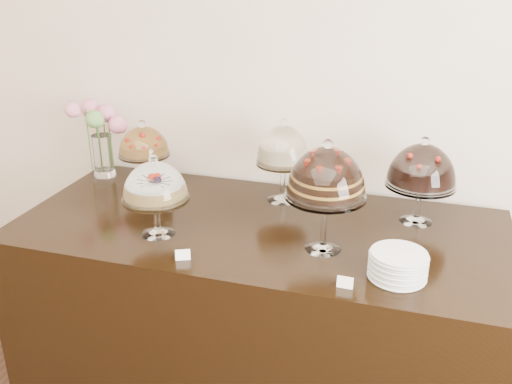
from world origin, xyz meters
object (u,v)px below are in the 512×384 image
(cake_stand_cheesecake, at_px, (283,149))
(cake_stand_dark_choco, at_px, (422,169))
(plate_stack, at_px, (398,265))
(cake_stand_fruit_tart, at_px, (144,145))
(cake_stand_sugar_sponge, at_px, (155,185))
(display_counter, at_px, (259,308))
(cake_stand_choco_layer, at_px, (326,177))
(flower_vase, at_px, (100,131))

(cake_stand_cheesecake, distance_m, cake_stand_dark_choco, 0.65)
(cake_stand_dark_choco, height_order, plate_stack, cake_stand_dark_choco)
(cake_stand_fruit_tart, bearing_deg, cake_stand_sugar_sponge, -57.93)
(cake_stand_dark_choco, bearing_deg, display_counter, -160.01)
(cake_stand_fruit_tart, relative_size, plate_stack, 1.67)
(cake_stand_sugar_sponge, relative_size, cake_stand_fruit_tart, 1.02)
(cake_stand_fruit_tart, distance_m, plate_stack, 1.45)
(display_counter, bearing_deg, cake_stand_choco_layer, -24.20)
(cake_stand_choco_layer, xyz_separation_m, plate_stack, (0.31, -0.14, -0.27))
(cake_stand_cheesecake, bearing_deg, cake_stand_choco_layer, -57.04)
(cake_stand_fruit_tart, bearing_deg, display_counter, -21.16)
(cake_stand_choco_layer, bearing_deg, flower_vase, 159.30)
(display_counter, distance_m, cake_stand_choco_layer, 0.85)
(display_counter, relative_size, cake_stand_fruit_tart, 6.13)
(cake_stand_choco_layer, relative_size, plate_stack, 2.22)
(cake_stand_sugar_sponge, height_order, plate_stack, cake_stand_sugar_sponge)
(display_counter, distance_m, cake_stand_cheesecake, 0.78)
(cake_stand_choco_layer, distance_m, cake_stand_cheesecake, 0.54)
(cake_stand_cheesecake, xyz_separation_m, flower_vase, (-1.03, 0.05, -0.02))
(cake_stand_fruit_tart, xyz_separation_m, flower_vase, (-0.30, 0.08, 0.02))
(display_counter, xyz_separation_m, cake_stand_fruit_tart, (-0.70, 0.27, 0.68))
(cake_stand_dark_choco, relative_size, flower_vase, 0.95)
(flower_vase, xyz_separation_m, plate_stack, (1.63, -0.64, -0.20))
(cake_stand_choco_layer, bearing_deg, cake_stand_dark_choco, 47.43)
(plate_stack, bearing_deg, cake_stand_sugar_sponge, 176.09)
(cake_stand_cheesecake, bearing_deg, plate_stack, -44.43)
(flower_vase, bearing_deg, cake_stand_cheesecake, -2.88)
(cake_stand_choco_layer, distance_m, plate_stack, 0.43)
(cake_stand_dark_choco, bearing_deg, cake_stand_choco_layer, -132.57)
(cake_stand_choco_layer, bearing_deg, cake_stand_cheesecake, 122.96)
(cake_stand_cheesecake, xyz_separation_m, cake_stand_fruit_tart, (-0.73, -0.03, -0.04))
(cake_stand_choco_layer, height_order, cake_stand_fruit_tart, cake_stand_choco_layer)
(display_counter, height_order, cake_stand_dark_choco, cake_stand_dark_choco)
(display_counter, bearing_deg, cake_stand_fruit_tart, 158.84)
(cake_stand_sugar_sponge, height_order, flower_vase, flower_vase)
(display_counter, height_order, flower_vase, flower_vase)
(cake_stand_cheesecake, xyz_separation_m, plate_stack, (0.60, -0.59, -0.21))
(cake_stand_sugar_sponge, distance_m, cake_stand_cheesecake, 0.67)
(cake_stand_dark_choco, xyz_separation_m, cake_stand_fruit_tart, (-1.38, 0.03, -0.03))
(cake_stand_choco_layer, height_order, cake_stand_dark_choco, cake_stand_choco_layer)
(cake_stand_fruit_tart, height_order, plate_stack, cake_stand_fruit_tart)
(cake_stand_sugar_sponge, distance_m, cake_stand_dark_choco, 1.17)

